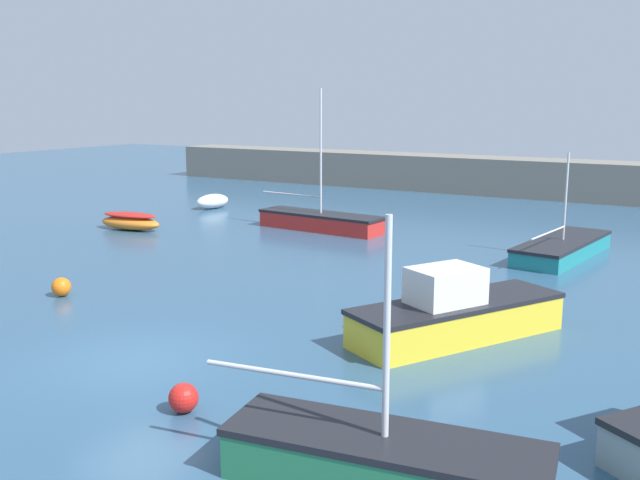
{
  "coord_description": "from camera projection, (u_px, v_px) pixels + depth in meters",
  "views": [
    {
      "loc": [
        11.46,
        -11.21,
        5.89
      ],
      "look_at": [
        -1.52,
        10.85,
        0.84
      ],
      "focal_mm": 40.0,
      "sensor_mm": 36.0,
      "label": 1
    }
  ],
  "objects": [
    {
      "name": "mooring_buoy_pink",
      "position": [
        438.0,
        275.0,
        23.27
      ],
      "size": [
        0.54,
        0.54,
        0.54
      ],
      "primitive_type": "sphere",
      "color": "#EA668C",
      "rests_on": "ground_plane"
    },
    {
      "name": "sailboat_twin_hulled",
      "position": [
        384.0,
        460.0,
        10.98
      ],
      "size": [
        5.66,
        2.26,
        4.27
      ],
      "rotation": [
        0.0,
        0.0,
        0.15
      ],
      "color": "#287A4C",
      "rests_on": "ground_plane"
    },
    {
      "name": "ground_plane",
      "position": [
        137.0,
        366.0,
        16.34
      ],
      "size": [
        120.0,
        120.0,
        0.2
      ],
      "primitive_type": "cube",
      "color": "#2D5170"
    },
    {
      "name": "sailboat_tall_mast",
      "position": [
        321.0,
        221.0,
        32.69
      ],
      "size": [
        6.46,
        2.05,
        6.4
      ],
      "rotation": [
        0.0,
        0.0,
        6.2
      ],
      "color": "red",
      "rests_on": "ground_plane"
    },
    {
      "name": "sailboat_short_mast",
      "position": [
        562.0,
        248.0,
        27.09
      ],
      "size": [
        2.61,
        6.35,
        3.98
      ],
      "rotation": [
        0.0,
        0.0,
        1.44
      ],
      "color": "teal",
      "rests_on": "ground_plane"
    },
    {
      "name": "motorboat_grey_hull",
      "position": [
        455.0,
        314.0,
        17.77
      ],
      "size": [
        4.33,
        5.92,
        1.87
      ],
      "rotation": [
        0.0,
        0.0,
        1.07
      ],
      "color": "yellow",
      "rests_on": "ground_plane"
    },
    {
      "name": "rowboat_with_red_cover",
      "position": [
        130.0,
        221.0,
        32.78
      ],
      "size": [
        3.27,
        1.45,
        0.8
      ],
      "rotation": [
        0.0,
        0.0,
        0.11
      ],
      "color": "orange",
      "rests_on": "ground_plane"
    },
    {
      "name": "fishing_dinghy_green",
      "position": [
        212.0,
        201.0,
        39.25
      ],
      "size": [
        1.41,
        2.26,
        0.79
      ],
      "rotation": [
        0.0,
        0.0,
        1.39
      ],
      "color": "white",
      "rests_on": "ground_plane"
    },
    {
      "name": "mooring_buoy_orange",
      "position": [
        61.0,
        287.0,
        21.69
      ],
      "size": [
        0.58,
        0.58,
        0.58
      ],
      "primitive_type": "sphere",
      "color": "orange",
      "rests_on": "ground_plane"
    },
    {
      "name": "harbor_breakwater",
      "position": [
        524.0,
        177.0,
        44.23
      ],
      "size": [
        51.98,
        3.14,
        2.31
      ],
      "primitive_type": "cube",
      "color": "slate",
      "rests_on": "ground_plane"
    },
    {
      "name": "mooring_buoy_red",
      "position": [
        184.0,
        398.0,
        13.62
      ],
      "size": [
        0.58,
        0.58,
        0.58
      ],
      "primitive_type": "sphere",
      "color": "red",
      "rests_on": "ground_plane"
    }
  ]
}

